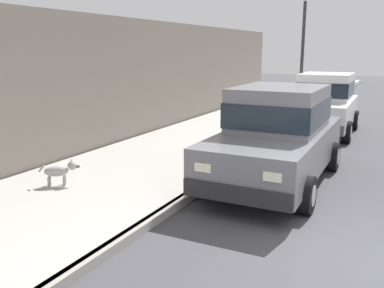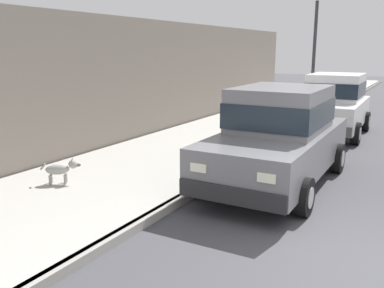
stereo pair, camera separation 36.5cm
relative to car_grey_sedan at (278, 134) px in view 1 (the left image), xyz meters
name	(u,v)px [view 1 (the left image)]	position (x,y,z in m)	size (l,w,h in m)	color
ground_plane	(380,268)	(2.11, -2.77, -0.98)	(80.00, 80.00, 0.00)	#424247
curb	(158,216)	(-1.09, -2.77, -0.91)	(0.16, 64.00, 0.14)	gray
sidewalk	(70,198)	(-2.89, -2.77, -0.91)	(3.60, 64.00, 0.14)	#A8A59E
car_grey_sedan	(278,134)	(0.00, 0.00, 0.00)	(2.06, 4.61, 1.92)	slate
car_white_hatchback	(324,103)	(-0.08, 5.65, -0.01)	(2.02, 3.83, 1.88)	white
dog_grey	(60,170)	(-3.41, -2.46, -0.55)	(0.63, 0.51, 0.49)	#999691
street_lamp	(303,41)	(-1.44, 8.29, 1.92)	(0.36, 0.36, 4.42)	#2D2D33
building_facade	(159,77)	(-4.99, 3.71, 0.75)	(0.50, 20.00, 3.47)	slate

